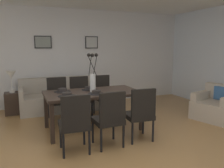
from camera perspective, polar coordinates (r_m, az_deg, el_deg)
name	(u,v)px	position (r m, az deg, el deg)	size (l,w,h in m)	color
ground_plane	(106,152)	(3.72, -1.58, -16.29)	(9.00, 9.00, 0.00)	#A87A47
back_wall_panel	(63,57)	(6.51, -11.88, 6.41)	(9.00, 0.10, 2.60)	silver
dining_table	(93,96)	(4.48, -4.72, -2.86)	(1.80, 0.96, 0.74)	#33261E
dining_chair_near_left	(75,121)	(3.52, -9.13, -8.94)	(0.47, 0.47, 0.92)	black
dining_chair_near_right	(58,96)	(5.26, -13.18, -2.97)	(0.44, 0.44, 0.92)	black
dining_chair_far_left	(110,116)	(3.69, -0.59, -7.96)	(0.46, 0.46, 0.92)	black
dining_chair_far_right	(80,95)	(5.32, -7.77, -2.67)	(0.44, 0.44, 0.92)	black
dining_chair_mid_left	(140,112)	(3.97, 6.98, -6.79)	(0.47, 0.47, 0.92)	black
dining_chair_mid_right	(103,93)	(5.49, -2.24, -2.21)	(0.46, 0.46, 0.92)	black
centerpiece_vase	(93,77)	(4.42, -4.78, 1.69)	(0.21, 0.23, 0.73)	silver
placemat_near_left	(67,96)	(4.13, -10.99, -2.94)	(0.32, 0.32, 0.01)	black
bowl_near_left	(67,94)	(4.12, -11.01, -2.43)	(0.17, 0.17, 0.07)	#2D2826
placemat_near_right	(63,92)	(4.55, -12.07, -1.85)	(0.32, 0.32, 0.01)	black
bowl_near_right	(62,90)	(4.54, -12.09, -1.39)	(0.17, 0.17, 0.07)	#2D2826
placemat_far_left	(96,94)	(4.26, -3.86, -2.40)	(0.32, 0.32, 0.01)	black
bowl_far_left	(96,92)	(4.26, -3.86, -1.91)	(0.17, 0.17, 0.07)	#2D2826
placemat_far_right	(90,90)	(4.67, -5.54, -1.40)	(0.32, 0.32, 0.01)	black
bowl_far_right	(90,88)	(4.66, -5.54, -0.95)	(0.17, 0.17, 0.07)	#2D2826
sofa	(59,99)	(6.06, -12.79, -3.58)	(1.92, 0.84, 0.80)	#A89E8E
side_table	(13,103)	(6.02, -23.16, -4.37)	(0.36, 0.36, 0.52)	#33261E
table_lamp	(11,77)	(5.92, -23.55, 1.60)	(0.22, 0.22, 0.51)	beige
armchair	(216,106)	(5.66, 24.24, -5.04)	(0.99, 0.99, 0.75)	#B7A893
framed_picture_left	(43,42)	(6.35, -16.59, 9.84)	(0.43, 0.03, 0.32)	black
framed_picture_center	(92,42)	(6.62, -5.04, 10.15)	(0.36, 0.03, 0.34)	black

